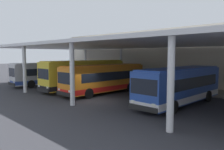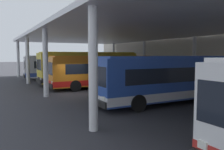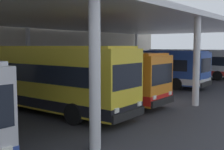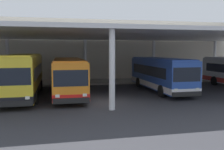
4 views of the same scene
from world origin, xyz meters
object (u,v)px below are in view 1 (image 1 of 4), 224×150
bus_nearest_bay (50,73)px  bus_far_bay (180,85)px  bus_middle_bay (105,78)px  bus_second_bay (85,75)px  trash_bin (129,79)px  bench_waiting (146,81)px

bus_nearest_bay → bus_far_bay: same height
bus_nearest_bay → bus_middle_bay: bearing=3.9°
bus_second_bay → bus_far_bay: 12.55m
bus_second_bay → trash_bin: size_ratio=11.58×
bus_far_bay → trash_bin: bus_far_bay is taller
bench_waiting → bus_far_bay: bearing=-39.6°
bus_middle_bay → trash_bin: size_ratio=10.76×
bus_nearest_bay → trash_bin: bearing=50.2°
bus_nearest_bay → bus_middle_bay: (10.59, 0.72, 0.00)m
bus_far_bay → trash_bin: size_ratio=10.75×
bus_nearest_bay → bus_middle_bay: same height
bench_waiting → trash_bin: bearing=-176.3°
bus_far_bay → bus_middle_bay: bearing=-175.6°
bus_nearest_bay → bus_second_bay: 6.90m
bench_waiting → trash_bin: trash_bin is taller
bus_nearest_bay → bench_waiting: bearing=41.2°
bus_far_bay → trash_bin: bearing=148.6°
bus_middle_bay → bus_far_bay: size_ratio=1.00×
bench_waiting → bus_nearest_bay: bearing=-138.8°
trash_bin → bus_second_bay: bearing=-93.4°
bus_middle_bay → bench_waiting: (-0.35, 8.23, -0.99)m
bus_nearest_bay → bench_waiting: bus_nearest_bay is taller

